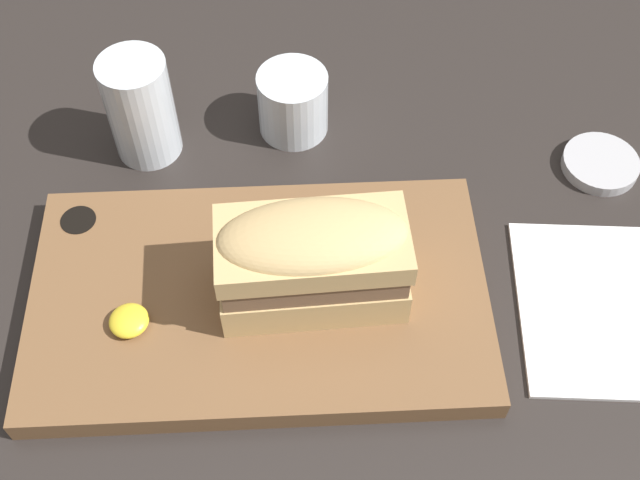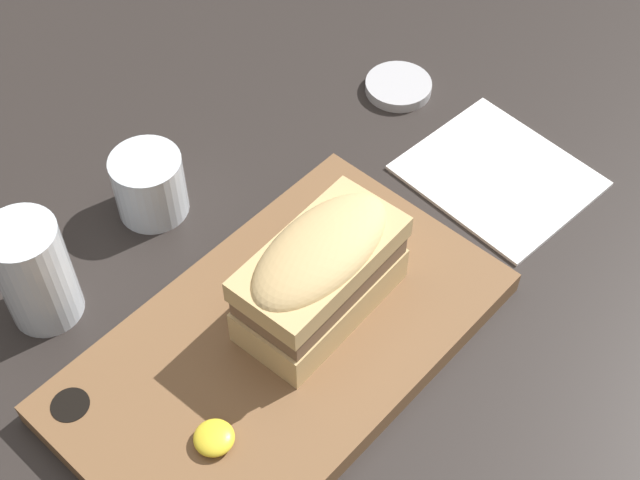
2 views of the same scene
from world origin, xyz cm
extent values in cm
cube|color=#282321|center=(0.00, 0.00, 1.00)|extent=(149.54, 127.27, 2.00)
cube|color=brown|center=(-3.54, -0.57, 3.20)|extent=(39.19, 22.99, 2.41)
cylinder|color=black|center=(-19.91, 7.70, 3.86)|extent=(3.22, 3.22, 1.20)
cube|color=tan|center=(1.09, -0.90, 6.28)|extent=(15.59, 8.30, 3.75)
cube|color=brown|center=(1.09, -0.90, 9.24)|extent=(14.96, 7.97, 2.16)
cube|color=tan|center=(1.09, -0.90, 11.44)|extent=(15.59, 8.30, 2.25)
ellipsoid|color=tan|center=(1.09, -0.90, 12.38)|extent=(15.27, 8.14, 3.38)
ellipsoid|color=yellow|center=(-14.18, -3.42, 5.07)|extent=(3.32, 3.32, 1.33)
cylinder|color=silver|center=(-14.59, 18.54, 7.52)|extent=(6.50, 6.50, 11.04)
cylinder|color=silver|center=(-14.59, 18.54, 4.68)|extent=(5.72, 5.72, 4.97)
cylinder|color=silver|center=(0.35, 20.68, 5.40)|extent=(7.04, 7.04, 6.80)
cylinder|color=#5B141E|center=(0.35, 20.68, 4.42)|extent=(6.34, 6.34, 4.43)
cube|color=white|center=(26.74, -2.40, 2.20)|extent=(16.86, 18.78, 0.40)
cylinder|color=#B2B2B7|center=(30.10, 13.66, 2.60)|extent=(7.46, 7.46, 1.20)
camera|label=1|loc=(0.15, -36.88, 62.68)|focal=45.00mm
camera|label=2|loc=(-32.16, -31.11, 69.53)|focal=50.00mm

